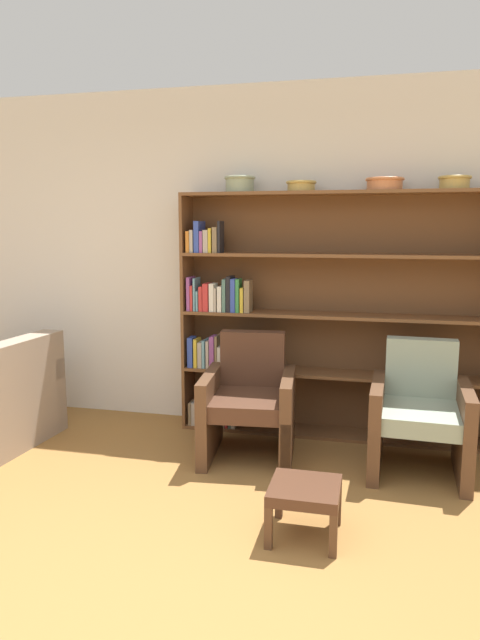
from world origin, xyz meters
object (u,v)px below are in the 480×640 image
bowl_terracotta (301,185)px  bowl_slate (454,182)px  bowl_sage (240,183)px  bowl_cream (385,183)px  bookshelf (312,320)px  armchair_leather (249,402)px  footstool (305,494)px  armchair_cushioned (420,415)px

bowl_terracotta → bowl_slate: size_ratio=1.00×
bowl_sage → bowl_cream: size_ratio=0.86×
bookshelf → armchair_leather: (-0.38, -0.55, -0.53)m
bowl_cream → footstool: size_ratio=0.76×
bowl_cream → armchair_leather: size_ratio=0.32×
bookshelf → armchair_cushioned: 1.11m
armchair_cushioned → bowl_slate: bearing=-107.9°
bowl_sage → armchair_leather: (0.20, -0.53, -1.59)m
bookshelf → bowl_cream: (0.51, -0.03, 1.04)m
bowl_terracotta → footstool: 2.33m
bowl_sage → bowl_cream: 1.09m
armchair_cushioned → bookshelf: bearing=-32.2°
bowl_sage → armchair_cushioned: bearing=-21.0°
bowl_terracotta → armchair_cushioned: (0.90, -0.53, -1.56)m
bookshelf → bowl_sage: bowl_sage is taller
bowl_cream → armchair_leather: (-0.89, -0.53, -1.57)m
bookshelf → armchair_leather: bearing=-124.4°
bookshelf → footstool: bookshelf is taller
footstool → bowl_cream: bearing=76.9°
bowl_terracotta → footstool: (0.25, -1.56, -1.71)m
bowl_cream → bookshelf: bearing=177.2°
bowl_sage → footstool: (0.73, -1.56, -1.74)m
armchair_leather → armchair_cushioned: size_ratio=1.00×
bowl_cream → footstool: (-0.36, -1.56, -1.72)m
bookshelf → bowl_terracotta: bearing=-165.7°
armchair_cushioned → armchair_leather: bearing=2.5°
bowl_cream → armchair_leather: bowl_cream is taller
bowl_slate → bowl_cream: bearing=180.0°
bookshelf → bowl_sage: size_ratio=10.25×
bookshelf → footstool: 1.73m
bowl_slate → footstool: 2.47m
bowl_terracotta → bowl_cream: size_ratio=0.82×
bowl_sage → armchair_cushioned: bowl_sage is taller
bowl_sage → armchair_cushioned: size_ratio=0.28×
bowl_slate → armchair_leather: size_ratio=0.27×
armchair_cushioned → footstool: size_ratio=2.35×
bookshelf → bowl_slate: (1.00, -0.03, 1.04)m
armchair_leather → bowl_sage: bearing=-75.5°
bowl_sage → armchair_leather: bowl_sage is taller
bowl_sage → bowl_slate: bearing=0.0°
bowl_sage → armchair_leather: 1.68m
bowl_sage → armchair_leather: size_ratio=0.28×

